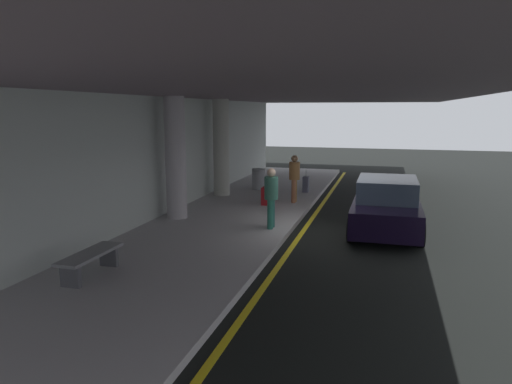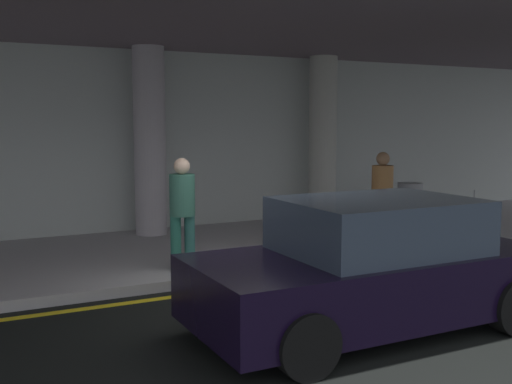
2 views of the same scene
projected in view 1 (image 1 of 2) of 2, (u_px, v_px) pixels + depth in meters
name	position (u px, v px, depth m)	size (l,w,h in m)	color
ground_plane	(329.00, 233.00, 13.02)	(60.00, 60.00, 0.00)	black
sidewalk	(224.00, 223.00, 13.84)	(26.00, 4.20, 0.15)	#AAA8AA
lane_stripe_yellow	(303.00, 231.00, 13.21)	(26.00, 0.14, 0.01)	yellow
support_column_far_left	(175.00, 158.00, 13.91)	(0.62, 0.62, 3.65)	#A8A1A7
support_column_left_mid	(221.00, 148.00, 17.70)	(0.62, 0.62, 3.65)	#AFAEA4
ceiling_overhang	(239.00, 90.00, 13.03)	(28.00, 13.20, 0.30)	slate
terminal_back_wall	(154.00, 160.00, 14.12)	(26.00, 0.30, 3.80)	#AFB6B1
car_black	(386.00, 206.00, 13.13)	(4.10, 1.92, 1.50)	black
traveler_with_luggage	(271.00, 194.00, 12.80)	(0.38, 0.38, 1.68)	#256957
person_waiting_for_ride	(294.00, 175.00, 16.42)	(0.38, 0.38, 1.68)	#9A5D3D
suitcase_upright_primary	(306.00, 184.00, 18.61)	(0.36, 0.22, 0.90)	#535367
suitcase_upright_secondary	(265.00, 196.00, 16.09)	(0.36, 0.22, 0.90)	maroon
bench_metal	(90.00, 259.00, 9.17)	(1.60, 0.50, 0.48)	slate
trash_bin_steel	(259.00, 179.00, 19.27)	(0.56, 0.56, 0.85)	gray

